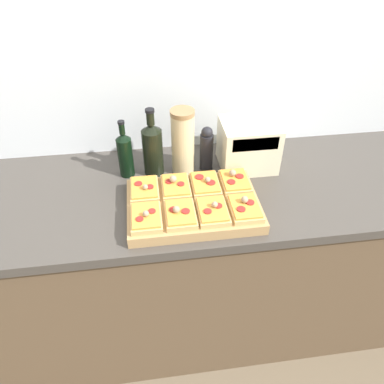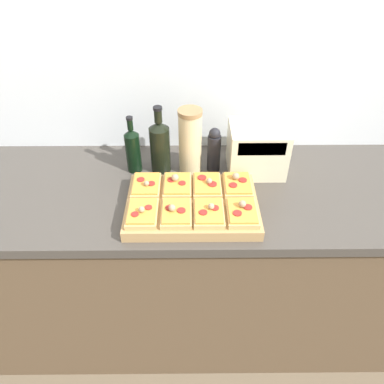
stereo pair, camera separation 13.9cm
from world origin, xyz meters
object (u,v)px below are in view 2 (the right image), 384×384
(pepper_mill, at_px, (214,150))
(grain_jar_tall, at_px, (190,141))
(olive_oil_bottle, at_px, (133,149))
(cutting_board, at_px, (192,206))
(wine_bottle, at_px, (160,146))
(toaster_oven, at_px, (257,149))

(pepper_mill, bearing_deg, grain_jar_tall, 180.00)
(olive_oil_bottle, distance_m, grain_jar_tall, 0.24)
(cutting_board, height_order, pepper_mill, pepper_mill)
(wine_bottle, bearing_deg, grain_jar_tall, 0.00)
(wine_bottle, distance_m, toaster_oven, 0.40)
(olive_oil_bottle, height_order, wine_bottle, wine_bottle)
(olive_oil_bottle, bearing_deg, cutting_board, -47.30)
(olive_oil_bottle, bearing_deg, wine_bottle, -0.00)
(olive_oil_bottle, xyz_separation_m, pepper_mill, (0.34, -0.00, -0.01))
(olive_oil_bottle, distance_m, toaster_oven, 0.52)
(toaster_oven, bearing_deg, wine_bottle, 179.88)
(grain_jar_tall, xyz_separation_m, toaster_oven, (0.28, -0.00, -0.04))
(olive_oil_bottle, relative_size, toaster_oven, 0.97)
(cutting_board, distance_m, wine_bottle, 0.31)
(pepper_mill, height_order, toaster_oven, toaster_oven)
(wine_bottle, distance_m, pepper_mill, 0.22)
(cutting_board, bearing_deg, olive_oil_bottle, 132.70)
(grain_jar_tall, distance_m, pepper_mill, 0.11)
(cutting_board, bearing_deg, pepper_mill, 70.50)
(wine_bottle, bearing_deg, toaster_oven, -0.12)
(cutting_board, xyz_separation_m, grain_jar_tall, (-0.01, 0.26, 0.12))
(wine_bottle, relative_size, grain_jar_tall, 1.05)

